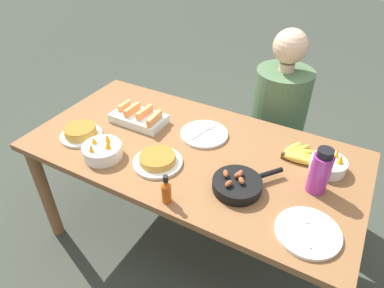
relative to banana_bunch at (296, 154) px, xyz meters
name	(u,v)px	position (x,y,z in m)	size (l,w,h in m)	color
ground_plane	(192,239)	(-0.49, -0.19, -0.76)	(14.00, 14.00, 0.00)	#383D33
dining_table	(192,163)	(-0.49, -0.19, -0.11)	(1.72, 0.87, 0.74)	brown
banana_bunch	(296,154)	(0.00, 0.00, 0.00)	(0.19, 0.18, 0.04)	gold
melon_tray	(139,118)	(-0.88, -0.12, 0.01)	(0.31, 0.17, 0.09)	silver
skillet	(238,184)	(-0.17, -0.35, 0.01)	(0.27, 0.30, 0.08)	black
frittata_plate_center	(81,132)	(-1.07, -0.39, 0.01)	(0.22, 0.22, 0.06)	silver
frittata_plate_side	(158,160)	(-0.58, -0.38, 0.00)	(0.24, 0.24, 0.05)	silver
empty_plate_near_front	(205,134)	(-0.48, -0.06, -0.01)	(0.26, 0.26, 0.02)	silver
empty_plate_far_left	(308,232)	(0.17, -0.45, -0.01)	(0.26, 0.26, 0.02)	silver
fruit_bowl_mango	(328,164)	(0.16, -0.03, 0.02)	(0.17, 0.17, 0.12)	silver
fruit_bowl_citrus	(102,150)	(-0.85, -0.47, 0.02)	(0.19, 0.19, 0.12)	silver
water_bottle	(320,172)	(0.14, -0.19, 0.09)	(0.09, 0.09, 0.22)	#992D89
hot_sauce_bottle	(166,190)	(-0.40, -0.57, 0.04)	(0.04, 0.04, 0.14)	#C64C0F
person_figure	(275,133)	(-0.24, 0.51, -0.27)	(0.39, 0.39, 1.20)	black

